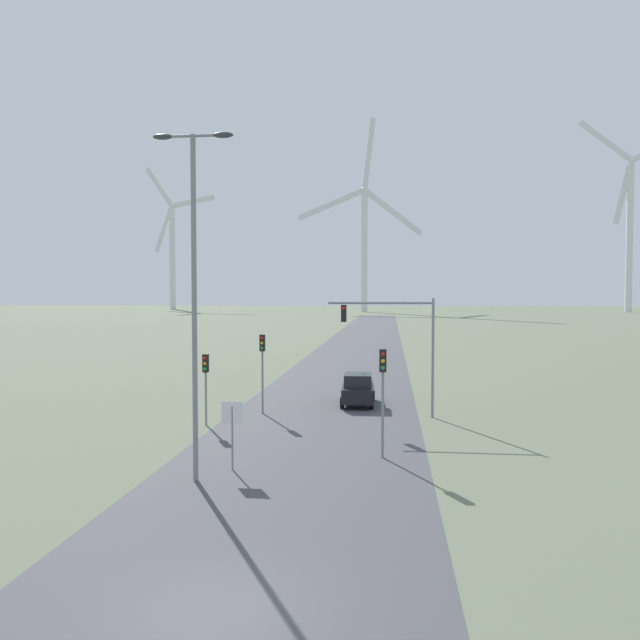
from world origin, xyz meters
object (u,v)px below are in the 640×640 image
(traffic_light_post_near_left, at_px, (206,373))
(traffic_light_mast_overhead, at_px, (396,331))
(traffic_light_post_near_right, at_px, (383,379))
(wind_turbine_left, at_px, (364,234))
(stop_sign_near, at_px, (232,422))
(wind_turbine_far_left, at_px, (172,245))
(car_approaching, at_px, (358,389))
(streetlamp, at_px, (194,271))
(wind_turbine_center, at_px, (630,219))
(traffic_light_post_mid_left, at_px, (262,356))

(traffic_light_post_near_left, bearing_deg, traffic_light_mast_overhead, 18.62)
(traffic_light_post_near_right, bearing_deg, wind_turbine_left, 92.57)
(stop_sign_near, bearing_deg, wind_turbine_far_left, 110.22)
(stop_sign_near, distance_m, car_approaching, 14.45)
(streetlamp, height_order, traffic_light_post_near_left, streetlamp)
(car_approaching, bearing_deg, wind_turbine_center, 66.09)
(traffic_light_mast_overhead, distance_m, wind_turbine_left, 181.04)
(car_approaching, bearing_deg, traffic_light_post_near_left, -138.13)
(traffic_light_post_mid_left, distance_m, traffic_light_mast_overhead, 7.26)
(traffic_light_post_mid_left, distance_m, wind_turbine_far_left, 218.89)
(traffic_light_post_near_left, relative_size, car_approaching, 0.85)
(traffic_light_post_near_left, height_order, car_approaching, traffic_light_post_near_left)
(streetlamp, distance_m, traffic_light_mast_overhead, 14.15)
(traffic_light_post_near_right, xyz_separation_m, wind_turbine_left, (-8.44, 187.74, 23.39))
(traffic_light_mast_overhead, bearing_deg, traffic_light_post_near_left, -161.38)
(stop_sign_near, height_order, wind_turbine_far_left, wind_turbine_far_left)
(traffic_light_post_mid_left, xyz_separation_m, wind_turbine_center, (86.92, 187.97, 28.20))
(traffic_light_post_near_left, height_order, wind_turbine_far_left, wind_turbine_far_left)
(traffic_light_post_mid_left, height_order, traffic_light_mast_overhead, traffic_light_mast_overhead)
(traffic_light_post_mid_left, bearing_deg, traffic_light_post_near_right, -51.87)
(car_approaching, height_order, wind_turbine_center, wind_turbine_center)
(traffic_light_post_near_left, height_order, wind_turbine_left, wind_turbine_left)
(streetlamp, xyz_separation_m, stop_sign_near, (0.95, 1.39, -5.49))
(traffic_light_post_near_right, distance_m, traffic_light_post_mid_left, 10.61)
(traffic_light_mast_overhead, bearing_deg, stop_sign_near, -119.75)
(stop_sign_near, distance_m, traffic_light_post_mid_left, 10.80)
(streetlamp, xyz_separation_m, wind_turbine_center, (86.79, 200.02, 24.06))
(traffic_light_post_near_left, distance_m, traffic_light_post_near_right, 10.14)
(streetlamp, relative_size, traffic_light_post_mid_left, 2.79)
(wind_turbine_left, relative_size, wind_turbine_center, 0.99)
(streetlamp, distance_m, car_approaching, 17.24)
(traffic_light_mast_overhead, bearing_deg, traffic_light_post_mid_left, 179.43)
(streetlamp, relative_size, car_approaching, 2.88)
(traffic_light_post_near_right, relative_size, wind_turbine_center, 0.07)
(traffic_light_post_near_right, xyz_separation_m, car_approaching, (-1.56, 11.56, -2.24))
(stop_sign_near, bearing_deg, streetlamp, -124.17)
(traffic_light_post_near_right, xyz_separation_m, wind_turbine_center, (80.37, 196.31, 28.18))
(stop_sign_near, xyz_separation_m, traffic_light_post_mid_left, (-1.07, 10.66, 1.35))
(traffic_light_post_near_right, distance_m, traffic_light_mast_overhead, 8.40)
(traffic_light_post_near_right, height_order, wind_turbine_left, wind_turbine_left)
(stop_sign_near, xyz_separation_m, traffic_light_mast_overhead, (6.05, 10.59, 2.74))
(streetlamp, height_order, traffic_light_mast_overhead, streetlamp)
(wind_turbine_left, bearing_deg, wind_turbine_center, 5.51)
(wind_turbine_far_left, bearing_deg, stop_sign_near, -69.78)
(car_approaching, bearing_deg, wind_turbine_far_left, 112.46)
(traffic_light_mast_overhead, bearing_deg, streetlamp, -120.29)
(traffic_light_post_near_left, bearing_deg, wind_turbine_far_left, 110.09)
(traffic_light_post_mid_left, bearing_deg, traffic_light_mast_overhead, -0.57)
(stop_sign_near, height_order, traffic_light_post_near_right, traffic_light_post_near_right)
(car_approaching, xyz_separation_m, wind_turbine_left, (-6.88, 176.18, 25.63))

